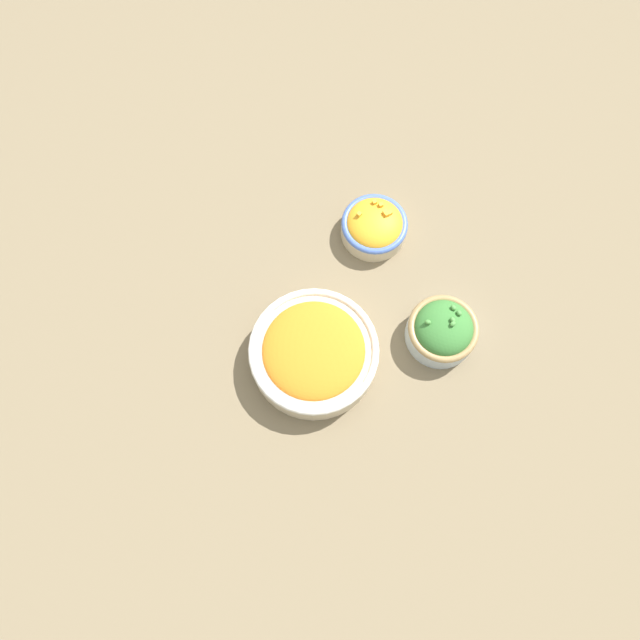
% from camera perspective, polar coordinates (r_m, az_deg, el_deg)
% --- Properties ---
extents(ground_plane, '(3.00, 3.00, 0.00)m').
position_cam_1_polar(ground_plane, '(1.06, -0.00, -0.50)').
color(ground_plane, '#75664C').
extents(bowl_carrots, '(0.21, 0.21, 0.07)m').
position_cam_1_polar(bowl_carrots, '(1.01, -0.57, -2.99)').
color(bowl_carrots, beige).
rests_on(bowl_carrots, ground_plane).
extents(bowl_squash, '(0.12, 0.12, 0.06)m').
position_cam_1_polar(bowl_squash, '(1.10, 4.98, 8.58)').
color(bowl_squash, beige).
rests_on(bowl_squash, ground_plane).
extents(bowl_broccoli, '(0.12, 0.12, 0.08)m').
position_cam_1_polar(bowl_broccoli, '(1.04, 11.13, -0.92)').
color(bowl_broccoli, '#B2C1CC').
rests_on(bowl_broccoli, ground_plane).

